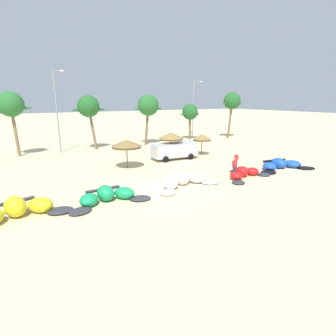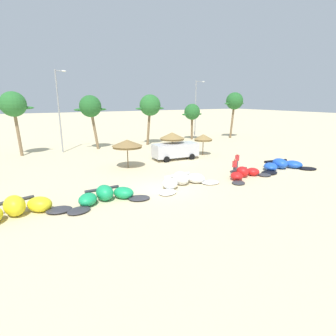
{
  "view_description": "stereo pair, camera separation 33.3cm",
  "coord_description": "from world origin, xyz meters",
  "px_view_note": "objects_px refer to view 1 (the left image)",
  "views": [
    {
      "loc": [
        -9.39,
        -17.4,
        6.8
      ],
      "look_at": [
        1.95,
        2.0,
        1.0
      ],
      "focal_mm": 28.7,
      "sensor_mm": 36.0,
      "label": 1
    },
    {
      "loc": [
        -9.1,
        -17.56,
        6.8
      ],
      "look_at": [
        1.95,
        2.0,
        1.0
      ],
      "focal_mm": 28.7,
      "sensor_mm": 36.0,
      "label": 2
    }
  ],
  "objects_px": {
    "palm_left": "(11,105)",
    "beach_umbrella_outermost": "(202,137)",
    "kite_center": "(244,173)",
    "beach_umbrella_middle": "(127,144)",
    "lamppost_west": "(57,108)",
    "kite_left": "(107,196)",
    "lamppost_west_center": "(194,106)",
    "kite_far_left": "(17,210)",
    "palm_center_left": "(148,106)",
    "kite_right_of_center": "(281,165)",
    "beach_umbrella_near_palms": "(171,136)",
    "person_near_kites": "(236,161)",
    "kite_left_of_center": "(184,180)",
    "palm_center_right": "(190,112)",
    "palm_left_of_gap": "(89,107)",
    "parked_van": "(173,150)",
    "palm_right_of_gap": "(232,102)",
    "person_by_umbrellas": "(234,167)"
  },
  "relations": [
    {
      "from": "palm_left",
      "to": "beach_umbrella_outermost",
      "type": "bearing_deg",
      "value": -28.18
    },
    {
      "from": "kite_center",
      "to": "beach_umbrella_middle",
      "type": "bearing_deg",
      "value": 132.76
    },
    {
      "from": "beach_umbrella_middle",
      "to": "lamppost_west",
      "type": "relative_size",
      "value": 0.3
    },
    {
      "from": "kite_left",
      "to": "beach_umbrella_outermost",
      "type": "distance_m",
      "value": 17.87
    },
    {
      "from": "lamppost_west",
      "to": "lamppost_west_center",
      "type": "bearing_deg",
      "value": 11.16
    },
    {
      "from": "kite_far_left",
      "to": "palm_center_left",
      "type": "relative_size",
      "value": 0.81
    },
    {
      "from": "kite_far_left",
      "to": "kite_left",
      "type": "height_order",
      "value": "kite_far_left"
    },
    {
      "from": "kite_right_of_center",
      "to": "beach_umbrella_outermost",
      "type": "distance_m",
      "value": 10.01
    },
    {
      "from": "beach_umbrella_near_palms",
      "to": "beach_umbrella_middle",
      "type": "bearing_deg",
      "value": -163.85
    },
    {
      "from": "person_near_kites",
      "to": "lamppost_west",
      "type": "bearing_deg",
      "value": 127.69
    },
    {
      "from": "kite_left_of_center",
      "to": "lamppost_west",
      "type": "height_order",
      "value": "lamppost_west"
    },
    {
      "from": "beach_umbrella_outermost",
      "to": "beach_umbrella_near_palms",
      "type": "bearing_deg",
      "value": 175.15
    },
    {
      "from": "palm_center_right",
      "to": "lamppost_west",
      "type": "xyz_separation_m",
      "value": [
        -21.14,
        -1.29,
        1.06
      ]
    },
    {
      "from": "kite_far_left",
      "to": "lamppost_west_center",
      "type": "xyz_separation_m",
      "value": [
        30.12,
        24.51,
        5.1
      ]
    },
    {
      "from": "kite_right_of_center",
      "to": "person_near_kites",
      "type": "bearing_deg",
      "value": 150.21
    },
    {
      "from": "kite_left",
      "to": "palm_left_of_gap",
      "type": "distance_m",
      "value": 21.08
    },
    {
      "from": "beach_umbrella_near_palms",
      "to": "palm_center_left",
      "type": "distance_m",
      "value": 10.79
    },
    {
      "from": "kite_center",
      "to": "beach_umbrella_near_palms",
      "type": "distance_m",
      "value": 10.55
    },
    {
      "from": "kite_right_of_center",
      "to": "beach_umbrella_middle",
      "type": "distance_m",
      "value": 15.57
    },
    {
      "from": "kite_left",
      "to": "palm_center_left",
      "type": "xyz_separation_m",
      "value": [
        12.97,
        19.83,
        5.39
      ]
    },
    {
      "from": "kite_far_left",
      "to": "kite_left_of_center",
      "type": "relative_size",
      "value": 0.99
    },
    {
      "from": "palm_left_of_gap",
      "to": "palm_center_right",
      "type": "relative_size",
      "value": 1.21
    },
    {
      "from": "kite_left_of_center",
      "to": "beach_umbrella_middle",
      "type": "height_order",
      "value": "beach_umbrella_middle"
    },
    {
      "from": "kite_left",
      "to": "lamppost_west",
      "type": "xyz_separation_m",
      "value": [
        0.29,
        19.82,
        5.23
      ]
    },
    {
      "from": "kite_center",
      "to": "beach_umbrella_near_palms",
      "type": "bearing_deg",
      "value": 98.52
    },
    {
      "from": "beach_umbrella_middle",
      "to": "palm_center_right",
      "type": "distance_m",
      "value": 21.44
    },
    {
      "from": "parked_van",
      "to": "palm_center_right",
      "type": "bearing_deg",
      "value": 48.58
    },
    {
      "from": "beach_umbrella_near_palms",
      "to": "palm_center_right",
      "type": "relative_size",
      "value": 0.51
    },
    {
      "from": "person_near_kites",
      "to": "lamppost_west",
      "type": "relative_size",
      "value": 0.16
    },
    {
      "from": "kite_far_left",
      "to": "palm_left",
      "type": "distance_m",
      "value": 20.67
    },
    {
      "from": "kite_right_of_center",
      "to": "palm_right_of_gap",
      "type": "height_order",
      "value": "palm_right_of_gap"
    },
    {
      "from": "kite_left_of_center",
      "to": "beach_umbrella_outermost",
      "type": "height_order",
      "value": "beach_umbrella_outermost"
    },
    {
      "from": "beach_umbrella_near_palms",
      "to": "beach_umbrella_outermost",
      "type": "distance_m",
      "value": 4.26
    },
    {
      "from": "palm_center_left",
      "to": "lamppost_west",
      "type": "height_order",
      "value": "lamppost_west"
    },
    {
      "from": "parked_van",
      "to": "palm_right_of_gap",
      "type": "xyz_separation_m",
      "value": [
        18.23,
        10.17,
        5.24
      ]
    },
    {
      "from": "beach_umbrella_middle",
      "to": "palm_left_of_gap",
      "type": "bearing_deg",
      "value": 92.1
    },
    {
      "from": "palm_left",
      "to": "palm_center_right",
      "type": "xyz_separation_m",
      "value": [
        26.18,
        1.1,
        -1.51
      ]
    },
    {
      "from": "beach_umbrella_outermost",
      "to": "person_by_umbrellas",
      "type": "height_order",
      "value": "beach_umbrella_outermost"
    },
    {
      "from": "beach_umbrella_near_palms",
      "to": "parked_van",
      "type": "distance_m",
      "value": 1.65
    },
    {
      "from": "beach_umbrella_near_palms",
      "to": "lamppost_west_center",
      "type": "relative_size",
      "value": 0.3
    },
    {
      "from": "palm_left_of_gap",
      "to": "person_near_kites",
      "type": "bearing_deg",
      "value": -61.35
    },
    {
      "from": "kite_left",
      "to": "kite_left_of_center",
      "type": "bearing_deg",
      "value": 3.24
    },
    {
      "from": "palm_left_of_gap",
      "to": "lamppost_west",
      "type": "relative_size",
      "value": 0.71
    },
    {
      "from": "kite_center",
      "to": "beach_umbrella_near_palms",
      "type": "relative_size",
      "value": 1.71
    },
    {
      "from": "person_by_umbrellas",
      "to": "beach_umbrella_middle",
      "type": "bearing_deg",
      "value": 133.92
    },
    {
      "from": "palm_left_of_gap",
      "to": "palm_left",
      "type": "bearing_deg",
      "value": 179.62
    },
    {
      "from": "kite_far_left",
      "to": "palm_left_of_gap",
      "type": "relative_size",
      "value": 0.83
    },
    {
      "from": "beach_umbrella_middle",
      "to": "kite_far_left",
      "type": "bearing_deg",
      "value": -142.13
    },
    {
      "from": "beach_umbrella_middle",
      "to": "beach_umbrella_outermost",
      "type": "xyz_separation_m",
      "value": [
        10.45,
        1.45,
        -0.27
      ]
    },
    {
      "from": "lamppost_west",
      "to": "palm_left_of_gap",
      "type": "bearing_deg",
      "value": 1.94
    }
  ]
}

